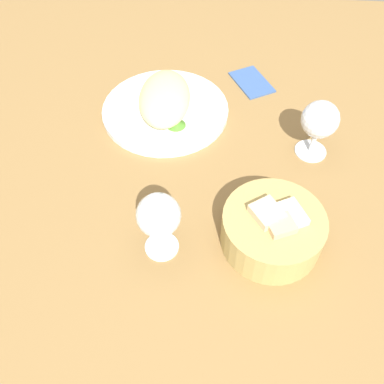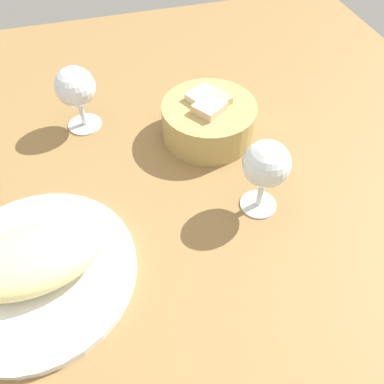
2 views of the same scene
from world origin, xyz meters
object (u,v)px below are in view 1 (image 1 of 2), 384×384
(plate, at_px, (165,110))
(folded_napkin, at_px, (252,81))
(bread_basket, at_px, (273,229))
(wine_glass_near, at_px, (159,217))
(wine_glass_far, at_px, (320,122))

(plate, bearing_deg, folded_napkin, 122.20)
(plate, height_order, bread_basket, bread_basket)
(plate, xyz_separation_m, folded_napkin, (-0.12, 0.19, -0.00))
(wine_glass_near, height_order, folded_napkin, wine_glass_near)
(plate, height_order, wine_glass_far, wine_glass_far)
(bread_basket, height_order, wine_glass_far, wine_glass_far)
(wine_glass_near, relative_size, folded_napkin, 1.19)
(bread_basket, bearing_deg, plate, -145.70)
(bread_basket, distance_m, wine_glass_near, 0.20)
(bread_basket, relative_size, wine_glass_near, 1.32)
(bread_basket, xyz_separation_m, folded_napkin, (-0.44, -0.03, -0.03))
(wine_glass_far, bearing_deg, plate, -107.51)
(wine_glass_near, bearing_deg, wine_glass_far, 131.82)
(wine_glass_far, bearing_deg, wine_glass_near, -48.18)
(wine_glass_near, relative_size, wine_glass_far, 1.05)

